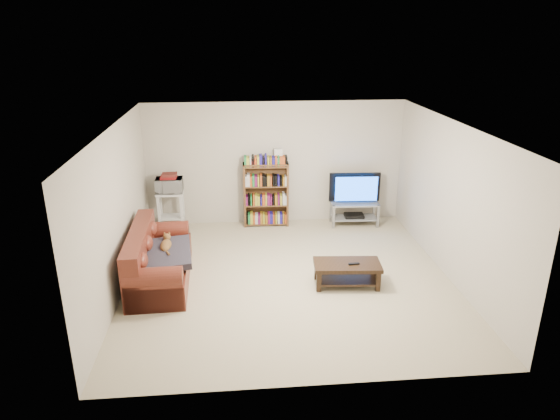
{
  "coord_description": "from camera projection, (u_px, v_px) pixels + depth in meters",
  "views": [
    {
      "loc": [
        -0.78,
        -6.93,
        3.7
      ],
      "look_at": [
        -0.1,
        0.4,
        1.0
      ],
      "focal_mm": 32.0,
      "sensor_mm": 36.0,
      "label": 1
    }
  ],
  "objects": [
    {
      "name": "game_boxes",
      "position": [
        169.0,
        177.0,
        9.24
      ],
      "size": [
        0.29,
        0.25,
        0.05
      ],
      "primitive_type": "cube",
      "rotation": [
        0.0,
        0.0,
        0.0
      ],
      "color": "maroon",
      "rests_on": "microwave"
    },
    {
      "name": "wall_left",
      "position": [
        117.0,
        212.0,
        7.19
      ],
      "size": [
        0.0,
        5.0,
        5.0
      ],
      "primitive_type": "plane",
      "rotation": [
        1.57,
        0.0,
        1.57
      ],
      "color": "beige",
      "rests_on": "ground"
    },
    {
      "name": "microwave",
      "position": [
        169.0,
        185.0,
        9.3
      ],
      "size": [
        0.49,
        0.33,
        0.27
      ],
      "primitive_type": "imported",
      "rotation": [
        0.0,
        0.0,
        0.0
      ],
      "color": "silver",
      "rests_on": "microwave_stand"
    },
    {
      "name": "ceiling",
      "position": [
        290.0,
        126.0,
        6.99
      ],
      "size": [
        5.0,
        5.0,
        0.0
      ],
      "primitive_type": "plane",
      "rotation": [
        3.14,
        0.0,
        0.0
      ],
      "color": "white",
      "rests_on": "ground"
    },
    {
      "name": "blanket",
      "position": [
        165.0,
        254.0,
        7.48
      ],
      "size": [
        0.86,
        1.06,
        0.18
      ],
      "primitive_type": "cube",
      "rotation": [
        0.05,
        -0.04,
        0.11
      ],
      "color": "#2E2A35",
      "rests_on": "sofa"
    },
    {
      "name": "cat",
      "position": [
        166.0,
        246.0,
        7.62
      ],
      "size": [
        0.23,
        0.54,
        0.16
      ],
      "primitive_type": null,
      "rotation": [
        0.0,
        0.0,
        0.03
      ],
      "color": "brown",
      "rests_on": "sofa"
    },
    {
      "name": "coffee_table",
      "position": [
        347.0,
        270.0,
        7.54
      ],
      "size": [
        1.04,
        0.58,
        0.36
      ],
      "rotation": [
        0.0,
        0.0,
        -0.08
      ],
      "color": "black",
      "rests_on": "floor"
    },
    {
      "name": "wall_right",
      "position": [
        452.0,
        201.0,
        7.62
      ],
      "size": [
        0.0,
        5.0,
        5.0
      ],
      "primitive_type": "plane",
      "rotation": [
        1.57,
        0.0,
        -1.57
      ],
      "color": "beige",
      "rests_on": "ground"
    },
    {
      "name": "floor",
      "position": [
        289.0,
        278.0,
        7.82
      ],
      "size": [
        5.0,
        5.0,
        0.0
      ],
      "primitive_type": "plane",
      "color": "#C5B793",
      "rests_on": "ground"
    },
    {
      "name": "remote",
      "position": [
        354.0,
        264.0,
        7.46
      ],
      "size": [
        0.17,
        0.06,
        0.02
      ],
      "primitive_type": "cube",
      "rotation": [
        0.0,
        0.0,
        0.07
      ],
      "color": "black",
      "rests_on": "coffee_table"
    },
    {
      "name": "sofa",
      "position": [
        155.0,
        263.0,
        7.65
      ],
      "size": [
        0.91,
        1.98,
        0.84
      ],
      "rotation": [
        0.0,
        0.0,
        0.03
      ],
      "color": "maroon",
      "rests_on": "floor"
    },
    {
      "name": "wall_front",
      "position": [
        316.0,
        289.0,
        5.07
      ],
      "size": [
        5.0,
        0.0,
        5.0
      ],
      "primitive_type": "plane",
      "rotation": [
        -1.57,
        0.0,
        0.0
      ],
      "color": "beige",
      "rests_on": "ground"
    },
    {
      "name": "television",
      "position": [
        355.0,
        188.0,
        9.69
      ],
      "size": [
        1.01,
        0.18,
        0.58
      ],
      "primitive_type": "imported",
      "rotation": [
        0.0,
        0.0,
        3.09
      ],
      "color": "black",
      "rests_on": "tv_stand"
    },
    {
      "name": "bookshelf",
      "position": [
        266.0,
        194.0,
        9.73
      ],
      "size": [
        0.88,
        0.3,
        1.26
      ],
      "rotation": [
        0.0,
        0.0,
        -0.04
      ],
      "color": "brown",
      "rests_on": "floor"
    },
    {
      "name": "microwave_stand",
      "position": [
        171.0,
        206.0,
        9.44
      ],
      "size": [
        0.5,
        0.36,
        0.8
      ],
      "rotation": [
        0.0,
        0.0,
        0.0
      ],
      "color": "silver",
      "rests_on": "floor"
    },
    {
      "name": "tv_stand",
      "position": [
        354.0,
        210.0,
        9.84
      ],
      "size": [
        0.95,
        0.47,
        0.47
      ],
      "rotation": [
        0.0,
        0.0,
        -0.05
      ],
      "color": "#999EA3",
      "rests_on": "floor"
    },
    {
      "name": "wall_back",
      "position": [
        275.0,
        163.0,
        9.74
      ],
      "size": [
        5.0,
        0.0,
        5.0
      ],
      "primitive_type": "plane",
      "rotation": [
        1.57,
        0.0,
        0.0
      ],
      "color": "beige",
      "rests_on": "ground"
    },
    {
      "name": "dvd_player",
      "position": [
        354.0,
        216.0,
        9.89
      ],
      "size": [
        0.38,
        0.28,
        0.06
      ],
      "primitive_type": "cube",
      "rotation": [
        0.0,
        0.0,
        -0.05
      ],
      "color": "black",
      "rests_on": "tv_stand"
    },
    {
      "name": "shelf_clutter",
      "position": [
        271.0,
        158.0,
        9.5
      ],
      "size": [
        0.64,
        0.2,
        0.28
      ],
      "rotation": [
        0.0,
        0.0,
        -0.04
      ],
      "color": "silver",
      "rests_on": "bookshelf"
    }
  ]
}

